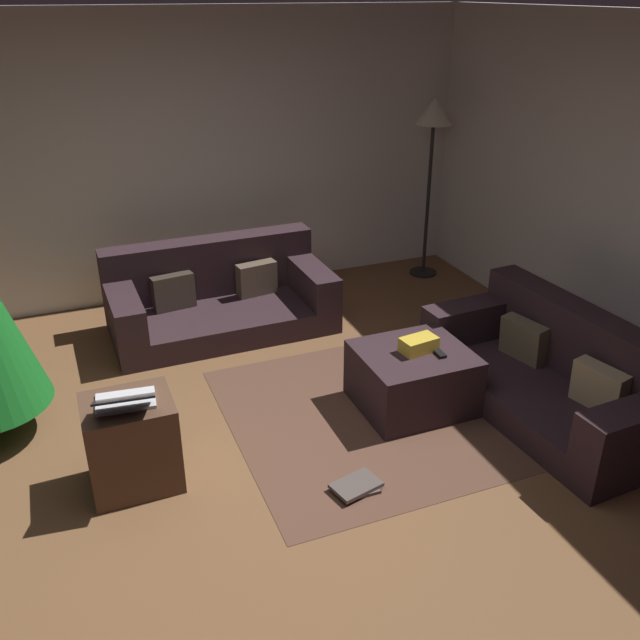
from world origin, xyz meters
The scene contains 12 objects.
ground_plane centered at (0.00, 0.00, 0.00)m, with size 6.40×6.40×0.00m, color brown.
rear_partition centered at (0.00, 3.14, 1.30)m, with size 6.40×0.12×2.60m, color beige.
couch_left centered at (0.37, 2.26, 0.27)m, with size 1.90×0.98×0.73m.
couch_right centered at (2.25, 0.06, 0.27)m, with size 0.98×1.91×0.71m.
ottoman centered at (1.33, 0.46, 0.22)m, with size 0.77×0.69×0.44m, color #2D1E23.
gift_box centered at (1.36, 0.46, 0.49)m, with size 0.25×0.15×0.10m, color gold.
tv_remote centered at (1.47, 0.37, 0.45)m, with size 0.05×0.16×0.02m, color black.
side_table centered at (-0.65, 0.32, 0.29)m, with size 0.52×0.44×0.57m, color #4C3323.
laptop centered at (-0.65, 0.26, 0.62)m, with size 0.37×0.41×0.18m.
book_stack centered at (0.57, -0.25, 0.03)m, with size 0.32×0.25×0.05m.
corner_lamp centered at (2.67, 2.65, 1.52)m, with size 0.36×0.36×1.78m.
area_rug centered at (1.33, 0.46, 0.00)m, with size 2.60×2.00×0.01m, color brown.
Camera 1 is at (-0.85, -3.19, 2.73)m, focal length 38.44 mm.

